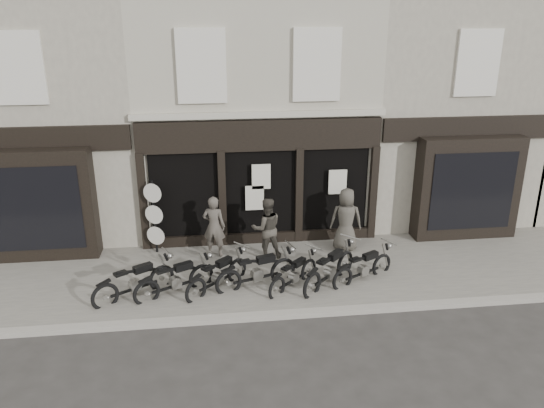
{
  "coord_description": "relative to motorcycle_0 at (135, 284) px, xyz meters",
  "views": [
    {
      "loc": [
        -1.51,
        -11.99,
        6.74
      ],
      "look_at": [
        0.17,
        1.6,
        1.82
      ],
      "focal_mm": 35.0,
      "sensor_mm": 36.0,
      "label": 1
    }
  ],
  "objects": [
    {
      "name": "man_right",
      "position": [
        5.86,
        2.03,
        0.64
      ],
      "size": [
        1.03,
        0.79,
        1.89
      ],
      "primitive_type": "imported",
      "rotation": [
        0.0,
        0.0,
        2.93
      ],
      "color": "#433F37",
      "rests_on": "pavement"
    },
    {
      "name": "motorcycle_1",
      "position": [
        0.99,
        0.01,
        -0.01
      ],
      "size": [
        2.01,
        1.27,
        1.05
      ],
      "rotation": [
        0.0,
        0.0,
        0.48
      ],
      "color": "black",
      "rests_on": "ground"
    },
    {
      "name": "motorcycle_2",
      "position": [
        2.05,
        0.13,
        -0.02
      ],
      "size": [
        1.72,
        1.64,
        1.02
      ],
      "rotation": [
        0.0,
        0.0,
        0.75
      ],
      "color": "black",
      "rests_on": "ground"
    },
    {
      "name": "advert_sign_post",
      "position": [
        0.32,
        2.52,
        0.71
      ],
      "size": [
        0.53,
        0.36,
        2.32
      ],
      "rotation": [
        0.0,
        0.0,
        -0.41
      ],
      "color": "black",
      "rests_on": "ground"
    },
    {
      "name": "kerb",
      "position": [
        3.45,
        -1.28,
        -0.36
      ],
      "size": [
        30.0,
        0.25,
        0.13
      ],
      "primitive_type": "cube",
      "color": "gray",
      "rests_on": "ground_plane"
    },
    {
      "name": "motorcycle_6",
      "position": [
        5.87,
        0.13,
        -0.03
      ],
      "size": [
        1.9,
        1.22,
        0.99
      ],
      "rotation": [
        0.0,
        0.0,
        0.49
      ],
      "color": "black",
      "rests_on": "ground"
    },
    {
      "name": "man_centre",
      "position": [
        3.49,
        1.79,
        0.59
      ],
      "size": [
        0.94,
        0.77,
        1.79
      ],
      "primitive_type": "imported",
      "rotation": [
        0.0,
        0.0,
        3.25
      ],
      "color": "#3C3830",
      "rests_on": "pavement"
    },
    {
      "name": "man_left",
      "position": [
        2.01,
        2.11,
        0.6
      ],
      "size": [
        0.75,
        0.6,
        1.8
      ],
      "primitive_type": "imported",
      "rotation": [
        0.0,
        0.0,
        2.86
      ],
      "color": "#4A443D",
      "rests_on": "pavement"
    },
    {
      "name": "ground_plane",
      "position": [
        3.45,
        -0.03,
        -0.42
      ],
      "size": [
        90.0,
        90.0,
        0.0
      ],
      "primitive_type": "plane",
      "color": "#2D2B28",
      "rests_on": "ground"
    },
    {
      "name": "motorcycle_4",
      "position": [
        3.99,
        0.02,
        -0.05
      ],
      "size": [
        1.57,
        1.49,
        0.93
      ],
      "rotation": [
        0.0,
        0.0,
        0.75
      ],
      "color": "black",
      "rests_on": "ground"
    },
    {
      "name": "central_building",
      "position": [
        3.45,
        5.92,
        3.66
      ],
      "size": [
        7.3,
        6.22,
        8.34
      ],
      "color": "#A39E8C",
      "rests_on": "ground"
    },
    {
      "name": "motorcycle_5",
      "position": [
        4.95,
        0.06,
        0.02
      ],
      "size": [
        1.82,
        1.79,
        1.1
      ],
      "rotation": [
        0.0,
        0.0,
        0.78
      ],
      "color": "black",
      "rests_on": "ground"
    },
    {
      "name": "motorcycle_0",
      "position": [
        0.0,
        0.0,
        0.0
      ],
      "size": [
        1.97,
        1.43,
        1.06
      ],
      "rotation": [
        0.0,
        0.0,
        0.57
      ],
      "color": "black",
      "rests_on": "ground"
    },
    {
      "name": "neighbour_right",
      "position": [
        9.8,
        5.86,
        3.62
      ],
      "size": [
        5.6,
        6.73,
        8.34
      ],
      "color": "#9F9886",
      "rests_on": "ground"
    },
    {
      "name": "neighbour_left",
      "position": [
        -2.9,
        5.86,
        3.62
      ],
      "size": [
        5.6,
        6.73,
        8.34
      ],
      "color": "#9F9886",
      "rests_on": "ground"
    },
    {
      "name": "motorcycle_3",
      "position": [
        3.06,
        0.17,
        0.01
      ],
      "size": [
        2.17,
        1.04,
        1.08
      ],
      "rotation": [
        0.0,
        0.0,
        0.33
      ],
      "color": "black",
      "rests_on": "ground"
    },
    {
      "name": "pavement",
      "position": [
        3.45,
        0.87,
        -0.36
      ],
      "size": [
        30.0,
        4.2,
        0.12
      ],
      "primitive_type": "cube",
      "color": "#635E57",
      "rests_on": "ground_plane"
    }
  ]
}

